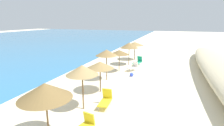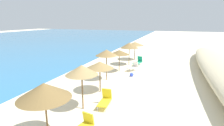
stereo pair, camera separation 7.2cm
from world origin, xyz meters
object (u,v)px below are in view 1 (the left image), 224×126
(beach_umbrella_0, at_px, (45,91))
(beach_umbrella_2, at_px, (100,65))
(beach_umbrella_6, at_px, (135,44))
(beach_umbrella_1, at_px, (82,70))
(beach_umbrella_3, at_px, (107,53))
(lounge_chair_3, at_px, (133,67))
(beach_ball, at_px, (132,74))
(lounge_chair_0, at_px, (106,100))
(lounge_chair_2, at_px, (138,62))
(beach_umbrella_4, at_px, (119,52))
(beach_umbrella_5, at_px, (129,45))

(beach_umbrella_0, bearing_deg, beach_umbrella_2, 0.26)
(beach_umbrella_6, bearing_deg, beach_umbrella_1, -179.47)
(beach_umbrella_1, height_order, beach_umbrella_3, beach_umbrella_3)
(lounge_chair_3, bearing_deg, beach_umbrella_6, -49.70)
(beach_umbrella_1, distance_m, beach_umbrella_2, 2.94)
(beach_umbrella_2, relative_size, beach_umbrella_3, 0.84)
(beach_umbrella_2, distance_m, beach_ball, 5.17)
(beach_umbrella_0, relative_size, lounge_chair_0, 2.04)
(beach_umbrella_1, relative_size, beach_umbrella_6, 1.13)
(beach_umbrella_6, distance_m, lounge_chair_2, 3.54)
(beach_umbrella_0, xyz_separation_m, lounge_chair_2, (15.48, -0.99, -1.99))
(beach_umbrella_2, xyz_separation_m, beach_umbrella_6, (12.20, 0.05, 0.13))
(lounge_chair_0, distance_m, lounge_chair_3, 8.83)
(beach_umbrella_2, relative_size, lounge_chair_2, 1.35)
(beach_umbrella_1, relative_size, beach_umbrella_4, 1.20)
(beach_umbrella_3, height_order, lounge_chair_2, beach_umbrella_3)
(beach_umbrella_1, height_order, lounge_chair_0, beach_umbrella_1)
(beach_umbrella_4, height_order, lounge_chair_3, beach_umbrella_4)
(beach_umbrella_5, bearing_deg, lounge_chair_3, -155.49)
(beach_umbrella_4, bearing_deg, lounge_chair_2, -20.87)
(beach_umbrella_2, distance_m, beach_umbrella_4, 5.89)
(beach_umbrella_4, bearing_deg, beach_umbrella_2, -176.92)
(beach_umbrella_2, height_order, beach_umbrella_6, beach_umbrella_6)
(beach_umbrella_1, bearing_deg, beach_ball, -9.67)
(beach_umbrella_1, bearing_deg, beach_umbrella_6, 0.53)
(beach_umbrella_3, xyz_separation_m, lounge_chair_2, (6.56, -1.57, -2.13))
(lounge_chair_0, bearing_deg, beach_ball, -95.74)
(beach_umbrella_4, xyz_separation_m, lounge_chair_0, (-8.04, -1.59, -1.62))
(beach_umbrella_1, distance_m, lounge_chair_0, 2.47)
(beach_umbrella_6, xyz_separation_m, beach_ball, (-7.60, -1.42, -2.04))
(beach_umbrella_3, distance_m, lounge_chair_0, 5.68)
(beach_umbrella_6, bearing_deg, lounge_chair_0, -174.72)
(beach_umbrella_5, bearing_deg, beach_umbrella_6, -0.25)
(beach_umbrella_0, relative_size, beach_umbrella_2, 1.16)
(beach_umbrella_3, bearing_deg, beach_umbrella_2, -168.78)
(beach_umbrella_0, xyz_separation_m, beach_umbrella_4, (11.99, 0.34, -0.32))
(beach_umbrella_0, xyz_separation_m, beach_ball, (10.71, -1.34, -2.21))
(beach_umbrella_5, distance_m, lounge_chair_3, 3.32)
(beach_umbrella_2, bearing_deg, lounge_chair_0, -149.39)
(beach_umbrella_2, relative_size, beach_umbrella_4, 1.02)
(beach_umbrella_3, bearing_deg, lounge_chair_2, -13.46)
(beach_ball, bearing_deg, beach_umbrella_4, 52.79)
(beach_umbrella_6, xyz_separation_m, lounge_chair_2, (-2.83, -1.06, -1.83))
(beach_umbrella_2, xyz_separation_m, beach_umbrella_3, (2.81, 0.56, 0.42))
(beach_umbrella_4, height_order, lounge_chair_0, beach_umbrella_4)
(beach_ball, bearing_deg, beach_umbrella_6, 10.58)
(lounge_chair_0, bearing_deg, beach_umbrella_6, -89.67)
(beach_umbrella_0, xyz_separation_m, lounge_chair_0, (3.95, -1.25, -1.93))
(beach_umbrella_5, distance_m, beach_umbrella_6, 3.11)
(lounge_chair_2, relative_size, beach_ball, 4.49)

